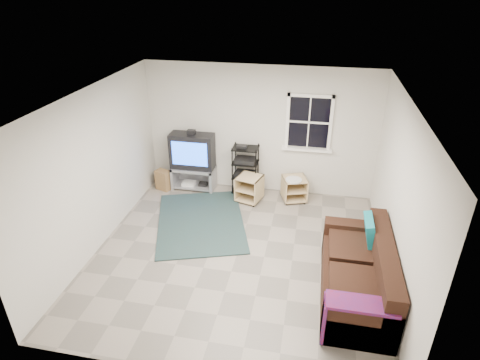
% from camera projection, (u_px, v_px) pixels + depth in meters
% --- Properties ---
extents(room, '(4.60, 4.62, 4.60)m').
position_uv_depth(room, '(309.00, 126.00, 7.70)').
color(room, gray).
rests_on(room, ground).
extents(tv_unit, '(0.89, 0.45, 1.31)m').
position_uv_depth(tv_unit, '(193.00, 157.00, 8.26)').
color(tv_unit, '#9D9DA5').
rests_on(tv_unit, ground).
extents(av_rack, '(0.52, 0.38, 1.04)m').
position_uv_depth(av_rack, '(245.00, 172.00, 8.23)').
color(av_rack, black).
rests_on(av_rack, ground).
extents(side_table_left, '(0.56, 0.56, 0.54)m').
position_uv_depth(side_table_left, '(250.00, 187.00, 8.01)').
color(side_table_left, tan).
rests_on(side_table_left, ground).
extents(side_table_right, '(0.57, 0.57, 0.52)m').
position_uv_depth(side_table_right, '(294.00, 187.00, 8.01)').
color(side_table_right, tan).
rests_on(side_table_right, ground).
extents(sofa, '(0.91, 2.05, 0.94)m').
position_uv_depth(sofa, '(359.00, 276.00, 5.60)').
color(sofa, black).
rests_on(sofa, ground).
extents(shag_rug, '(2.13, 2.50, 0.03)m').
position_uv_depth(shag_rug, '(201.00, 222.00, 7.40)').
color(shag_rug, black).
rests_on(shag_rug, ground).
extents(paper_bag, '(0.35, 0.29, 0.43)m').
position_uv_depth(paper_bag, '(163.00, 180.00, 8.44)').
color(paper_bag, brown).
rests_on(paper_bag, ground).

